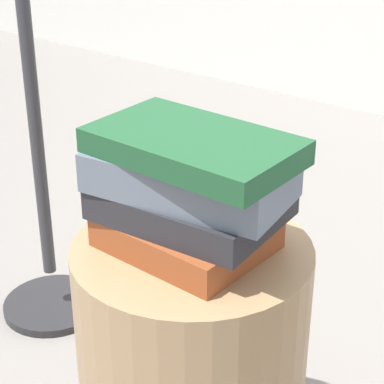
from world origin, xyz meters
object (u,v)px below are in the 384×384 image
book_forest (194,146)px  side_table (192,372)px  book_rust (186,232)px  book_slate (191,176)px  book_charcoal (191,202)px

book_forest → side_table: bearing=140.7°
side_table → book_rust: (-0.01, -0.00, 0.27)m
book_slate → book_charcoal: bearing=119.4°
side_table → book_rust: size_ratio=2.07×
side_table → book_slate: bearing=-64.0°
side_table → book_forest: (0.01, -0.01, 0.41)m
book_slate → book_forest: bearing=-15.9°
book_rust → book_forest: 0.15m
book_slate → book_forest: book_forest is taller
side_table → book_forest: bearing=-40.8°
side_table → book_charcoal: bearing=131.6°
book_rust → book_charcoal: 0.05m
side_table → book_slate: book_slate is taller
side_table → book_forest: size_ratio=1.65×
book_forest → book_slate: bearing=172.7°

